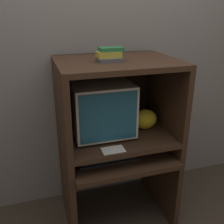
{
  "coord_description": "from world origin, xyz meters",
  "views": [
    {
      "loc": [
        -0.57,
        -1.4,
        1.66
      ],
      "look_at": [
        -0.03,
        0.33,
        0.95
      ],
      "focal_mm": 42.0,
      "sensor_mm": 36.0,
      "label": 1
    }
  ],
  "objects_px": {
    "mouse": "(143,153)",
    "book_stack": "(110,55)",
    "keyboard": "(108,158)",
    "snack_bag": "(145,119)",
    "crt_monitor": "(100,107)"
  },
  "relations": [
    {
      "from": "snack_bag",
      "to": "crt_monitor",
      "type": "bearing_deg",
      "value": 172.92
    },
    {
      "from": "mouse",
      "to": "book_stack",
      "type": "distance_m",
      "value": 0.77
    },
    {
      "from": "mouse",
      "to": "book_stack",
      "type": "xyz_separation_m",
      "value": [
        -0.22,
        0.12,
        0.72
      ]
    },
    {
      "from": "keyboard",
      "to": "mouse",
      "type": "height_order",
      "value": "mouse"
    },
    {
      "from": "keyboard",
      "to": "book_stack",
      "type": "xyz_separation_m",
      "value": [
        0.05,
        0.11,
        0.73
      ]
    },
    {
      "from": "snack_bag",
      "to": "book_stack",
      "type": "height_order",
      "value": "book_stack"
    },
    {
      "from": "crt_monitor",
      "to": "snack_bag",
      "type": "height_order",
      "value": "crt_monitor"
    },
    {
      "from": "book_stack",
      "to": "mouse",
      "type": "bearing_deg",
      "value": -27.73
    },
    {
      "from": "crt_monitor",
      "to": "book_stack",
      "type": "bearing_deg",
      "value": -58.78
    },
    {
      "from": "crt_monitor",
      "to": "mouse",
      "type": "relative_size",
      "value": 6.51
    },
    {
      "from": "snack_bag",
      "to": "book_stack",
      "type": "bearing_deg",
      "value": -172.72
    },
    {
      "from": "keyboard",
      "to": "mouse",
      "type": "xyz_separation_m",
      "value": [
        0.27,
        -0.01,
        0.0
      ]
    },
    {
      "from": "mouse",
      "to": "snack_bag",
      "type": "relative_size",
      "value": 0.38
    },
    {
      "from": "crt_monitor",
      "to": "book_stack",
      "type": "distance_m",
      "value": 0.41
    },
    {
      "from": "mouse",
      "to": "book_stack",
      "type": "height_order",
      "value": "book_stack"
    }
  ]
}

